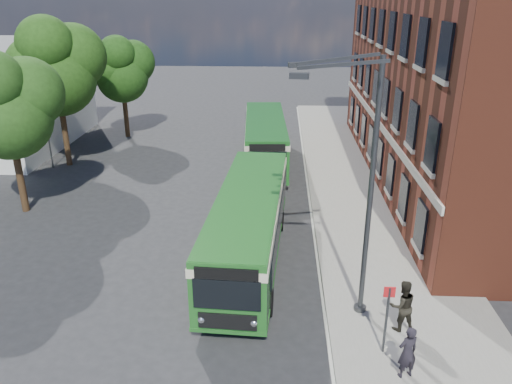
{
  "coord_description": "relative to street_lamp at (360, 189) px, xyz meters",
  "views": [
    {
      "loc": [
        2.2,
        -17.09,
        10.75
      ],
      "look_at": [
        1.2,
        3.96,
        2.2
      ],
      "focal_mm": 35.0,
      "sensor_mm": 36.0,
      "label": 1
    }
  ],
  "objects": [
    {
      "name": "ground",
      "position": [
        -4.84,
        2.0,
        -4.79
      ],
      "size": [
        120.0,
        120.0,
        0.0
      ],
      "primitive_type": "plane",
      "color": "#2B2B2D",
      "rests_on": "ground"
    },
    {
      "name": "pavement",
      "position": [
        2.16,
        10.0,
        -4.72
      ],
      "size": [
        6.0,
        48.0,
        0.15
      ],
      "primitive_type": "cube",
      "color": "gray",
      "rests_on": "ground"
    },
    {
      "name": "kerb_line",
      "position": [
        -0.89,
        10.0,
        -4.79
      ],
      "size": [
        0.12,
        48.0,
        0.01
      ],
      "primitive_type": "cube",
      "color": "beige",
      "rests_on": "ground"
    },
    {
      "name": "brick_office",
      "position": [
        9.16,
        14.0,
        2.18
      ],
      "size": [
        12.1,
        26.0,
        14.2
      ],
      "color": "brown",
      "rests_on": "ground"
    },
    {
      "name": "white_building",
      "position": [
        -22.84,
        20.0,
        -1.13
      ],
      "size": [
        9.4,
        13.4,
        7.3
      ],
      "color": "silver",
      "rests_on": "ground"
    },
    {
      "name": "flagpole",
      "position": [
        -17.29,
        15.0,
        0.15
      ],
      "size": [
        0.95,
        0.1,
        9.0
      ],
      "color": "#343639",
      "rests_on": "ground"
    },
    {
      "name": "street_lamp",
      "position": [
        0.0,
        0.0,
        0.0
      ],
      "size": [
        2.96,
        2.38,
        9.0
      ],
      "color": "#343639",
      "rests_on": "ground"
    },
    {
      "name": "bus_stop_sign",
      "position": [
        0.76,
        -2.2,
        -3.28
      ],
      "size": [
        0.35,
        0.08,
        2.52
      ],
      "color": "#343639",
      "rests_on": "ground"
    },
    {
      "name": "bus_front",
      "position": [
        -3.84,
        3.74,
        -2.96
      ],
      "size": [
        3.23,
        11.72,
        3.02
      ],
      "color": "#226622",
      "rests_on": "ground"
    },
    {
      "name": "bus_rear",
      "position": [
        -3.54,
        16.53,
        -2.96
      ],
      "size": [
        3.11,
        10.77,
        3.02
      ],
      "color": "#1B5C1F",
      "rests_on": "ground"
    },
    {
      "name": "pedestrian_a",
      "position": [
        1.2,
        -3.25,
        -3.78
      ],
      "size": [
        0.73,
        0.61,
        1.71
      ],
      "primitive_type": "imported",
      "rotation": [
        0.0,
        0.0,
        3.5
      ],
      "color": "black",
      "rests_on": "pavement"
    },
    {
      "name": "pedestrian_b",
      "position": [
        1.54,
        -1.02,
        -3.72
      ],
      "size": [
        0.99,
        0.83,
        1.84
      ],
      "primitive_type": "imported",
      "rotation": [
        0.0,
        0.0,
        3.31
      ],
      "color": "black",
      "rests_on": "pavement"
    },
    {
      "name": "tree_left",
      "position": [
        -15.77,
        8.15,
        0.85
      ],
      "size": [
        4.92,
        4.68,
        8.31
      ],
      "color": "#382414",
      "rests_on": "ground"
    },
    {
      "name": "tree_mid",
      "position": [
        -16.4,
        15.54,
        1.65
      ],
      "size": [
        5.62,
        5.34,
        9.49
      ],
      "color": "#382414",
      "rests_on": "ground"
    },
    {
      "name": "tree_right",
      "position": [
        -14.53,
        22.58,
        0.48
      ],
      "size": [
        4.6,
        4.38,
        7.77
      ],
      "color": "#382414",
      "rests_on": "ground"
    }
  ]
}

